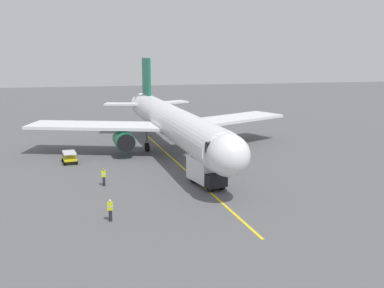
{
  "coord_description": "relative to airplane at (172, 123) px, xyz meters",
  "views": [
    {
      "loc": [
        10.91,
        54.45,
        12.57
      ],
      "look_at": [
        1.05,
        9.95,
        3.0
      ],
      "focal_mm": 41.69,
      "sensor_mm": 36.0,
      "label": 1
    }
  ],
  "objects": [
    {
      "name": "ground_crew_wing_walker",
      "position": [
        8.57,
        11.37,
        -3.12
      ],
      "size": [
        0.44,
        0.32,
        1.71
      ],
      "color": "#23232D",
      "rests_on": "ground"
    },
    {
      "name": "ground_plane",
      "position": [
        -1.71,
        -1.7,
        -4.0
      ],
      "size": [
        220.0,
        220.0,
        0.0
      ],
      "primitive_type": "plane",
      "color": "#565659"
    },
    {
      "name": "airplane",
      "position": [
        0.0,
        0.0,
        0.0
      ],
      "size": [
        34.69,
        40.35,
        11.5
      ],
      "color": "white",
      "rests_on": "ground"
    },
    {
      "name": "apron_lead_in_line",
      "position": [
        -0.02,
        6.28,
        -4.0
      ],
      "size": [
        3.45,
        39.89,
        0.01
      ],
      "primitive_type": "cube",
      "rotation": [
        0.0,
        0.0,
        0.08
      ],
      "color": "yellow",
      "rests_on": "ground"
    },
    {
      "name": "box_truck_near_nose",
      "position": [
        -0.88,
        13.43,
        -2.62
      ],
      "size": [
        3.06,
        4.95,
        2.62
      ],
      "color": "black",
      "rests_on": "ground"
    },
    {
      "name": "baggage_cart_portside",
      "position": [
        12.15,
        1.6,
        -3.35
      ],
      "size": [
        1.87,
        2.78,
        1.27
      ],
      "color": "yellow",
      "rests_on": "ground"
    },
    {
      "name": "ground_crew_marshaller",
      "position": [
        8.34,
        20.58,
        -3.12
      ],
      "size": [
        0.46,
        0.36,
        1.71
      ],
      "color": "#23232D",
      "rests_on": "ground"
    }
  ]
}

